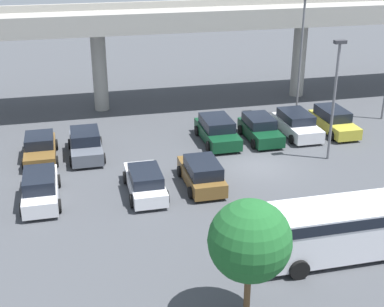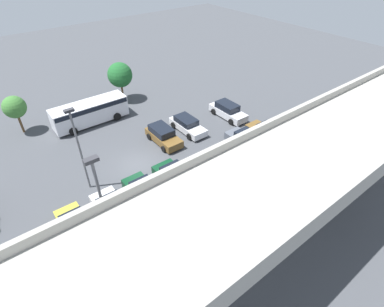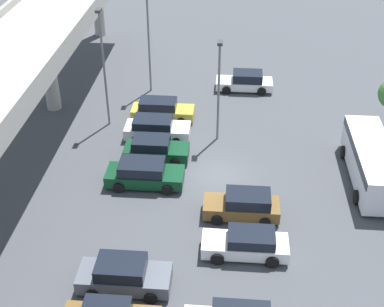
# 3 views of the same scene
# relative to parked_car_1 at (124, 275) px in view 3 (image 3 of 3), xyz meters

# --- Properties ---
(ground_plane) EXTENTS (105.66, 105.66, 0.00)m
(ground_plane) POSITION_rel_parked_car_1_xyz_m (9.95, -4.19, -0.76)
(ground_plane) COLOR #424449
(parked_car_1) EXTENTS (2.14, 4.58, 1.62)m
(parked_car_1) POSITION_rel_parked_car_1_xyz_m (0.00, 0.00, 0.00)
(parked_car_1) COLOR #515660
(parked_car_1) RESTS_ON ground_plane
(parked_car_2) EXTENTS (2.00, 4.57, 1.46)m
(parked_car_2) POSITION_rel_parked_car_1_xyz_m (2.80, -6.04, -0.05)
(parked_car_2) COLOR silver
(parked_car_2) RESTS_ON ground_plane
(parked_car_3) EXTENTS (2.06, 4.38, 1.59)m
(parked_car_3) POSITION_rel_parked_car_1_xyz_m (5.99, -5.87, 0.00)
(parked_car_3) COLOR brown
(parked_car_3) RESTS_ON ground_plane
(parked_car_4) EXTENTS (2.25, 4.86, 1.63)m
(parked_car_4) POSITION_rel_parked_car_1_xyz_m (8.64, 0.33, 0.02)
(parked_car_4) COLOR #0C381E
(parked_car_4) RESTS_ON ground_plane
(parked_car_5) EXTENTS (2.11, 4.32, 1.57)m
(parked_car_5) POSITION_rel_parked_car_1_xyz_m (11.56, 0.04, -0.01)
(parked_car_5) COLOR #0C381E
(parked_car_5) RESTS_ON ground_plane
(parked_car_6) EXTENTS (2.19, 4.64, 1.55)m
(parked_car_6) POSITION_rel_parked_car_1_xyz_m (14.34, 0.34, -0.01)
(parked_car_6) COLOR silver
(parked_car_6) RESTS_ON ground_plane
(parked_car_7) EXTENTS (2.00, 4.70, 1.59)m
(parked_car_7) POSITION_rel_parked_car_1_xyz_m (17.10, 0.32, 0.00)
(parked_car_7) COLOR gold
(parked_car_7) RESTS_ON ground_plane
(parked_car_8) EXTENTS (2.13, 4.70, 1.57)m
(parked_car_8) POSITION_rel_parked_car_1_xyz_m (22.70, -6.05, -0.02)
(parked_car_8) COLOR silver
(parked_car_8) RESTS_ON ground_plane
(shuttle_bus) EXTENTS (8.08, 2.59, 2.45)m
(shuttle_bus) POSITION_rel_parked_car_1_xyz_m (10.23, -13.83, 0.71)
(shuttle_bus) COLOR silver
(shuttle_bus) RESTS_ON ground_plane
(lamp_post_near_aisle) EXTENTS (0.70, 0.35, 8.76)m
(lamp_post_near_aisle) POSITION_rel_parked_car_1_xyz_m (21.91, 1.85, 4.32)
(lamp_post_near_aisle) COLOR slate
(lamp_post_near_aisle) RESTS_ON ground_plane
(lamp_post_mid_lot) EXTENTS (0.70, 0.35, 8.80)m
(lamp_post_mid_lot) POSITION_rel_parked_car_1_xyz_m (16.02, 4.16, 4.34)
(lamp_post_mid_lot) COLOR slate
(lamp_post_mid_lot) RESTS_ON ground_plane
(lamp_post_by_overpass) EXTENTS (0.70, 0.35, 7.35)m
(lamp_post_by_overpass) POSITION_rel_parked_car_1_xyz_m (14.54, -4.04, 3.59)
(lamp_post_by_overpass) COLOR slate
(lamp_post_by_overpass) RESTS_ON ground_plane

